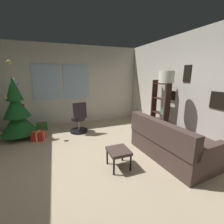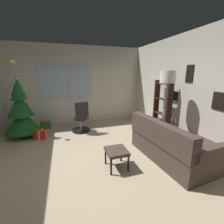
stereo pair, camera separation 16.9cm
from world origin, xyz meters
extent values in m
cube|color=tan|center=(0.00, 0.00, -0.05)|extent=(4.93, 5.94, 0.10)
cube|color=beige|center=(0.00, 3.02, 1.41)|extent=(4.93, 0.10, 2.81)
cube|color=silver|center=(-0.86, 2.96, 1.55)|extent=(0.90, 0.03, 1.20)
cube|color=silver|center=(0.12, 2.96, 1.55)|extent=(0.90, 0.03, 1.20)
cube|color=beige|center=(2.52, 0.00, 1.41)|extent=(0.10, 5.94, 2.81)
cube|color=black|center=(2.46, -0.64, 1.30)|extent=(0.02, 0.33, 0.35)
cube|color=black|center=(2.46, 0.72, 1.23)|extent=(0.02, 0.36, 0.25)
cube|color=black|center=(2.46, 0.22, 1.83)|extent=(0.02, 0.22, 0.41)
cube|color=#44332E|center=(1.68, -0.28, 0.22)|extent=(1.03, 1.85, 0.44)
cube|color=#44332E|center=(1.31, -0.30, 0.66)|extent=(0.33, 1.80, 0.45)
cube|color=#44332E|center=(1.74, -1.10, 0.54)|extent=(0.91, 0.20, 0.20)
cube|color=#44332E|center=(1.62, 0.55, 0.54)|extent=(0.91, 0.20, 0.20)
cube|color=#44332E|center=(2.55, -0.66, 0.22)|extent=(0.85, 0.95, 0.44)
cube|color=#B22A24|center=(1.38, 0.32, 0.61)|extent=(0.21, 0.41, 0.42)
cube|color=beige|center=(1.43, -0.35, 0.61)|extent=(0.25, 0.43, 0.41)
cube|color=#A23A26|center=(1.47, -0.90, 0.61)|extent=(0.24, 0.42, 0.42)
cube|color=#44332E|center=(0.43, -0.25, 0.36)|extent=(0.40, 0.44, 0.06)
cylinder|color=black|center=(0.25, -0.44, 0.16)|extent=(0.04, 0.04, 0.33)
cylinder|color=black|center=(0.60, -0.44, 0.16)|extent=(0.04, 0.04, 0.33)
cylinder|color=black|center=(0.25, -0.07, 0.16)|extent=(0.04, 0.04, 0.33)
cylinder|color=black|center=(0.60, -0.07, 0.16)|extent=(0.04, 0.04, 0.33)
cylinder|color=#4C331E|center=(-1.69, 2.08, 0.08)|extent=(0.12, 0.12, 0.16)
cone|color=#174F1F|center=(-1.69, 2.08, 0.48)|extent=(0.97, 0.97, 0.65)
cone|color=#174F1F|center=(-1.69, 2.08, 0.96)|extent=(0.70, 0.70, 0.65)
cone|color=#174F1F|center=(-1.69, 2.08, 1.44)|extent=(0.43, 0.43, 0.65)
sphere|color=red|center=(-1.47, 1.93, 1.00)|extent=(0.05, 0.05, 0.05)
sphere|color=gold|center=(-1.86, 1.97, 1.21)|extent=(0.08, 0.08, 0.08)
sphere|color=silver|center=(-1.67, 2.17, 1.68)|extent=(0.08, 0.08, 0.08)
sphere|color=blue|center=(-1.56, 2.09, 1.56)|extent=(0.06, 0.06, 0.06)
sphere|color=#1E8C4C|center=(-1.91, 2.27, 0.85)|extent=(0.05, 0.05, 0.05)
sphere|color=#F2D14C|center=(-1.69, 2.08, 2.12)|extent=(0.12, 0.12, 0.12)
cube|color=red|center=(-1.18, 1.76, 0.12)|extent=(0.37, 0.38, 0.24)
cube|color=#EAD84C|center=(-1.18, 1.76, 0.12)|extent=(0.31, 0.12, 0.24)
cube|color=#EAD84C|center=(-1.18, 1.76, 0.12)|extent=(0.12, 0.32, 0.24)
cube|color=#1E722D|center=(-1.15, 2.56, 0.12)|extent=(0.35, 0.24, 0.25)
cube|color=red|center=(-1.15, 2.56, 0.12)|extent=(0.34, 0.07, 0.25)
cube|color=red|center=(-1.15, 2.56, 0.12)|extent=(0.06, 0.22, 0.25)
cylinder|color=black|center=(-0.02, 1.96, 0.03)|extent=(0.56, 0.56, 0.06)
cylinder|color=#B2B2B7|center=(-0.02, 1.96, 0.25)|extent=(0.05, 0.05, 0.38)
cylinder|color=black|center=(-0.02, 1.96, 0.44)|extent=(0.44, 0.44, 0.09)
cube|color=black|center=(0.02, 1.78, 0.74)|extent=(0.41, 0.17, 0.50)
cube|color=#341C16|center=(2.25, 0.58, 0.82)|extent=(0.18, 0.04, 1.65)
cube|color=#341C16|center=(2.25, 1.18, 0.82)|extent=(0.18, 0.04, 1.65)
cube|color=#341C16|center=(2.25, 0.88, 0.25)|extent=(0.18, 0.56, 0.02)
cube|color=#341C16|center=(2.25, 0.88, 0.68)|extent=(0.18, 0.56, 0.02)
cube|color=#341C16|center=(2.25, 0.88, 1.11)|extent=(0.18, 0.56, 0.02)
cube|color=#341C16|center=(2.25, 0.88, 1.55)|extent=(0.18, 0.56, 0.02)
cube|color=maroon|center=(2.26, 0.66, 0.37)|extent=(0.14, 0.05, 0.21)
cube|color=navy|center=(2.26, 0.72, 0.36)|extent=(0.16, 0.06, 0.20)
cube|color=beige|center=(2.27, 0.79, 0.34)|extent=(0.13, 0.07, 0.16)
cube|color=#356549|center=(2.27, 0.85, 0.36)|extent=(0.13, 0.04, 0.19)
cube|color=#762C72|center=(2.27, 0.93, 0.33)|extent=(0.13, 0.07, 0.14)
cube|color=#B17A2B|center=(2.26, 1.00, 0.34)|extent=(0.14, 0.05, 0.15)
cube|color=#594262|center=(2.25, 1.08, 0.37)|extent=(0.16, 0.07, 0.22)
cube|color=olive|center=(2.25, 0.67, 0.76)|extent=(0.16, 0.06, 0.14)
cube|color=teal|center=(2.26, 0.73, 0.79)|extent=(0.15, 0.05, 0.19)
cylinder|color=slate|center=(1.89, 0.29, 0.01)|extent=(0.28, 0.28, 0.03)
cylinder|color=slate|center=(1.89, 0.29, 0.82)|extent=(0.03, 0.03, 1.58)
cylinder|color=white|center=(1.89, 0.29, 1.75)|extent=(0.36, 0.36, 0.28)
camera|label=1|loc=(-0.64, -2.69, 1.82)|focal=24.07mm
camera|label=2|loc=(-0.48, -2.75, 1.82)|focal=24.07mm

